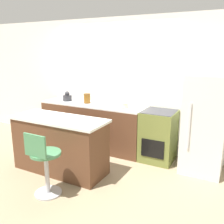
% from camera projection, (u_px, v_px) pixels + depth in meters
% --- Properties ---
extents(ground_plane, '(14.00, 14.00, 0.00)m').
position_uv_depth(ground_plane, '(99.00, 155.00, 4.86)').
color(ground_plane, '#998466').
extents(wall_back, '(8.00, 0.06, 2.60)m').
position_uv_depth(wall_back, '(114.00, 84.00, 5.10)').
color(wall_back, white).
rests_on(wall_back, ground_plane).
extents(back_counter, '(2.20, 0.60, 0.93)m').
position_uv_depth(back_counter, '(93.00, 125.00, 5.17)').
color(back_counter, brown).
rests_on(back_counter, ground_plane).
extents(kitchen_island, '(1.62, 0.64, 0.92)m').
position_uv_depth(kitchen_island, '(60.00, 145.00, 4.12)').
color(kitchen_island, brown).
rests_on(kitchen_island, ground_plane).
extents(oven_range, '(0.58, 0.61, 0.93)m').
position_uv_depth(oven_range, '(158.00, 136.00, 4.53)').
color(oven_range, olive).
rests_on(oven_range, ground_plane).
extents(refrigerator, '(0.65, 0.71, 1.62)m').
position_uv_depth(refrigerator, '(205.00, 124.00, 4.06)').
color(refrigerator, silver).
rests_on(refrigerator, ground_plane).
extents(stool_chair, '(0.42, 0.42, 0.94)m').
position_uv_depth(stool_chair, '(45.00, 164.00, 3.41)').
color(stool_chair, '#B7B7BC').
rests_on(stool_chair, ground_plane).
extents(kettle, '(0.20, 0.20, 0.20)m').
position_uv_depth(kettle, '(67.00, 97.00, 5.32)').
color(kettle, '#333338').
rests_on(kettle, back_counter).
extents(mixing_bowl, '(0.24, 0.24, 0.09)m').
position_uv_depth(mixing_bowl, '(122.00, 105.00, 4.73)').
color(mixing_bowl, beige).
rests_on(mixing_bowl, back_counter).
extents(canister_jar, '(0.14, 0.14, 0.19)m').
position_uv_depth(canister_jar, '(87.00, 98.00, 5.08)').
color(canister_jar, brown).
rests_on(canister_jar, back_counter).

